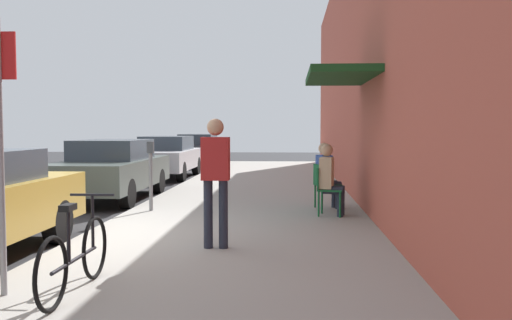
% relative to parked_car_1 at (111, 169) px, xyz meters
% --- Properties ---
extents(ground_plane, '(60.00, 60.00, 0.00)m').
position_rel_parked_car_1_xyz_m(ground_plane, '(1.10, -4.81, -0.74)').
color(ground_plane, '#2D2D30').
extents(sidewalk_slab, '(4.50, 32.00, 0.12)m').
position_rel_parked_car_1_xyz_m(sidewalk_slab, '(3.35, -2.81, -0.68)').
color(sidewalk_slab, '#9E9B93').
rests_on(sidewalk_slab, ground_plane).
extents(building_facade, '(1.40, 32.00, 6.37)m').
position_rel_parked_car_1_xyz_m(building_facade, '(5.75, -2.81, 2.45)').
color(building_facade, '#BC5442').
rests_on(building_facade, ground_plane).
extents(parked_car_1, '(1.80, 4.40, 1.42)m').
position_rel_parked_car_1_xyz_m(parked_car_1, '(0.00, 0.00, 0.00)').
color(parked_car_1, '#47514C').
rests_on(parked_car_1, ground_plane).
extents(parked_car_2, '(1.80, 4.40, 1.41)m').
position_rel_parked_car_1_xyz_m(parked_car_2, '(-0.00, 5.75, -0.00)').
color(parked_car_2, '#B7B7BC').
rests_on(parked_car_2, ground_plane).
extents(parked_car_3, '(1.80, 4.40, 1.41)m').
position_rel_parked_car_1_xyz_m(parked_car_3, '(0.00, 12.07, -0.01)').
color(parked_car_3, black).
rests_on(parked_car_3, ground_plane).
extents(parking_meter, '(0.12, 0.10, 1.32)m').
position_rel_parked_car_1_xyz_m(parking_meter, '(1.55, -2.37, 0.15)').
color(parking_meter, slate).
rests_on(parking_meter, sidewalk_slab).
extents(street_sign, '(0.32, 0.06, 2.60)m').
position_rel_parked_car_1_xyz_m(street_sign, '(1.50, -7.69, 0.90)').
color(street_sign, gray).
rests_on(street_sign, sidewalk_slab).
extents(bicycle_0, '(0.46, 1.71, 0.90)m').
position_rel_parked_car_1_xyz_m(bicycle_0, '(2.16, -7.60, -0.26)').
color(bicycle_0, black).
rests_on(bicycle_0, sidewalk_slab).
extents(cafe_chair_0, '(0.52, 0.52, 0.87)m').
position_rel_parked_car_1_xyz_m(cafe_chair_0, '(4.86, -2.72, -0.11)').
color(cafe_chair_0, '#14592D').
rests_on(cafe_chair_0, sidewalk_slab).
extents(seated_patron_0, '(0.48, 0.43, 1.29)m').
position_rel_parked_car_1_xyz_m(seated_patron_0, '(4.91, -2.73, 0.08)').
color(seated_patron_0, '#232838').
rests_on(seated_patron_0, sidewalk_slab).
extents(cafe_chair_1, '(0.55, 0.55, 0.87)m').
position_rel_parked_car_1_xyz_m(cafe_chair_1, '(4.86, -1.90, -0.11)').
color(cafe_chair_1, '#14592D').
rests_on(cafe_chair_1, sidewalk_slab).
extents(seated_patron_1, '(0.51, 0.46, 1.29)m').
position_rel_parked_car_1_xyz_m(seated_patron_1, '(4.91, -1.88, 0.08)').
color(seated_patron_1, '#232838').
rests_on(seated_patron_1, sidewalk_slab).
extents(pedestrian_standing, '(0.36, 0.22, 1.70)m').
position_rel_parked_car_1_xyz_m(pedestrian_standing, '(3.23, -5.55, 0.38)').
color(pedestrian_standing, '#232838').
rests_on(pedestrian_standing, sidewalk_slab).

